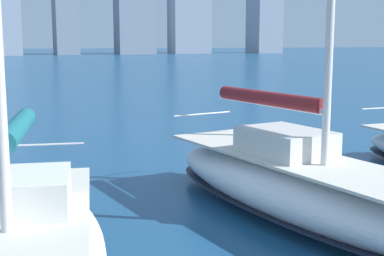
{
  "coord_description": "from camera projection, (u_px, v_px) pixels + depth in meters",
  "views": [
    {
      "loc": [
        3.65,
        2.13,
        3.75
      ],
      "look_at": [
        0.29,
        -6.81,
        2.2
      ],
      "focal_mm": 50.0,
      "sensor_mm": 36.0,
      "label": 1
    }
  ],
  "objects": [
    {
      "name": "sailboat_maroon",
      "position": [
        300.0,
        184.0,
        11.37
      ],
      "size": [
        3.88,
        9.18,
        12.11
      ],
      "color": "white",
      "rests_on": "ground"
    },
    {
      "name": "sailboat_teal",
      "position": [
        15.0,
        252.0,
        7.76
      ],
      "size": [
        3.79,
        7.22,
        11.2
      ],
      "color": "white",
      "rests_on": "ground"
    }
  ]
}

